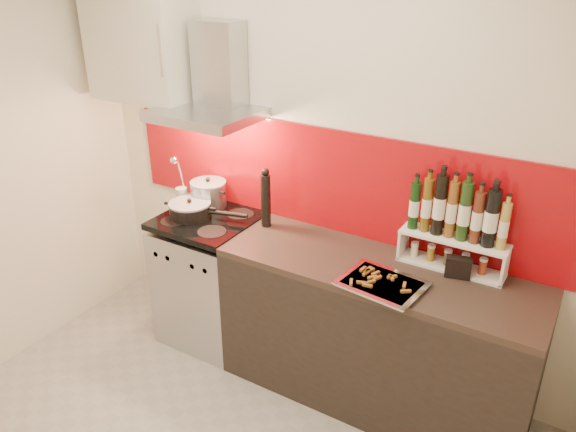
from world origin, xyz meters
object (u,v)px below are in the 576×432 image
Objects in this scene: stock_pot at (209,194)px; saute_pan at (191,209)px; baking_tray at (382,283)px; range_stove at (212,279)px; pepper_mill at (266,199)px; counter at (374,334)px.

saute_pan is (0.00, -0.19, -0.04)m from stock_pot.
stock_pot reaches higher than saute_pan.
stock_pot is 0.53× the size of baking_tray.
range_stove is 1.75× the size of saute_pan.
pepper_mill is (0.38, 0.12, 0.65)m from range_stove.
saute_pan is at bearing -88.58° from stock_pot.
range_stove reaches higher than counter.
pepper_mill is 0.85× the size of baking_tray.
counter is 0.50m from baking_tray.
stock_pot is 0.46× the size of saute_pan.
range_stove is 1.20m from counter.
counter is 1.42m from stock_pot.
baking_tray is at bearing -13.09° from stock_pot.
counter is 4.67× the size of pepper_mill.
stock_pot reaches higher than counter.
saute_pan is 1.35× the size of pepper_mill.
stock_pot is at bearing 166.91° from baking_tray.
baking_tray is at bearing -7.51° from range_stove.
range_stove is 0.53m from saute_pan.
stock_pot is at bearing 124.23° from range_stove.
baking_tray is at bearing -17.58° from pepper_mill.
baking_tray is at bearing -64.82° from counter.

